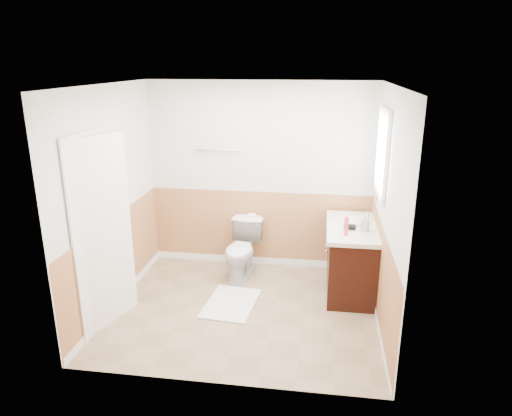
% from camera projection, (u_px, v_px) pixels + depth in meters
% --- Properties ---
extents(floor, '(3.00, 3.00, 0.00)m').
position_uv_depth(floor, '(244.00, 309.00, 5.34)').
color(floor, '#8C7051').
rests_on(floor, ground).
extents(ceiling, '(3.00, 3.00, 0.00)m').
position_uv_depth(ceiling, '(242.00, 85.00, 4.58)').
color(ceiling, white).
rests_on(ceiling, floor).
extents(wall_back, '(3.00, 0.00, 3.00)m').
position_uv_depth(wall_back, '(260.00, 177.00, 6.19)').
color(wall_back, silver).
rests_on(wall_back, floor).
extents(wall_front, '(3.00, 0.00, 3.00)m').
position_uv_depth(wall_front, '(216.00, 253.00, 3.74)').
color(wall_front, silver).
rests_on(wall_front, floor).
extents(wall_left, '(0.00, 3.00, 3.00)m').
position_uv_depth(wall_left, '(111.00, 200.00, 5.17)').
color(wall_left, silver).
rests_on(wall_left, floor).
extents(wall_right, '(0.00, 3.00, 3.00)m').
position_uv_depth(wall_right, '(388.00, 212.00, 4.76)').
color(wall_right, silver).
rests_on(wall_right, floor).
extents(wainscot_back, '(3.00, 0.00, 3.00)m').
position_uv_depth(wainscot_back, '(260.00, 230.00, 6.40)').
color(wainscot_back, '#BB7B4A').
rests_on(wainscot_back, floor).
extents(wainscot_front, '(3.00, 0.00, 3.00)m').
position_uv_depth(wainscot_front, '(219.00, 334.00, 3.97)').
color(wainscot_front, '#BB7B4A').
rests_on(wainscot_front, floor).
extents(wainscot_left, '(0.00, 2.60, 2.60)m').
position_uv_depth(wainscot_left, '(118.00, 262.00, 5.39)').
color(wainscot_left, '#BB7B4A').
rests_on(wainscot_left, floor).
extents(wainscot_right, '(0.00, 2.60, 2.60)m').
position_uv_depth(wainscot_right, '(380.00, 278.00, 4.99)').
color(wainscot_right, '#BB7B4A').
rests_on(wainscot_right, floor).
extents(toilet, '(0.48, 0.76, 0.74)m').
position_uv_depth(toilet, '(242.00, 250.00, 6.07)').
color(toilet, silver).
rests_on(toilet, floor).
extents(bath_mat, '(0.63, 0.85, 0.02)m').
position_uv_depth(bath_mat, '(231.00, 303.00, 5.45)').
color(bath_mat, white).
rests_on(bath_mat, floor).
extents(vanity_cabinet, '(0.55, 1.10, 0.80)m').
position_uv_depth(vanity_cabinet, '(351.00, 261.00, 5.67)').
color(vanity_cabinet, black).
rests_on(vanity_cabinet, floor).
extents(vanity_knob_left, '(0.03, 0.03, 0.03)m').
position_uv_depth(vanity_knob_left, '(327.00, 251.00, 5.57)').
color(vanity_knob_left, silver).
rests_on(vanity_knob_left, vanity_cabinet).
extents(vanity_knob_right, '(0.03, 0.03, 0.03)m').
position_uv_depth(vanity_knob_right, '(327.00, 245.00, 5.75)').
color(vanity_knob_right, silver).
rests_on(vanity_knob_right, vanity_cabinet).
extents(countertop, '(0.60, 1.15, 0.05)m').
position_uv_depth(countertop, '(352.00, 228.00, 5.54)').
color(countertop, silver).
rests_on(countertop, vanity_cabinet).
extents(sink_basin, '(0.36, 0.36, 0.02)m').
position_uv_depth(sink_basin, '(353.00, 221.00, 5.67)').
color(sink_basin, silver).
rests_on(sink_basin, countertop).
extents(faucet, '(0.02, 0.02, 0.14)m').
position_uv_depth(faucet, '(368.00, 217.00, 5.62)').
color(faucet, white).
rests_on(faucet, countertop).
extents(lotion_bottle, '(0.05, 0.05, 0.22)m').
position_uv_depth(lotion_bottle, '(346.00, 226.00, 5.20)').
color(lotion_bottle, '#DC3955').
rests_on(lotion_bottle, countertop).
extents(soap_dispenser, '(0.11, 0.11, 0.18)m').
position_uv_depth(soap_dispenser, '(365.00, 223.00, 5.35)').
color(soap_dispenser, '#8F98A1').
rests_on(soap_dispenser, countertop).
extents(hair_dryer_body, '(0.14, 0.07, 0.07)m').
position_uv_depth(hair_dryer_body, '(350.00, 227.00, 5.40)').
color(hair_dryer_body, black).
rests_on(hair_dryer_body, countertop).
extents(hair_dryer_handle, '(0.03, 0.03, 0.07)m').
position_uv_depth(hair_dryer_handle, '(347.00, 229.00, 5.41)').
color(hair_dryer_handle, black).
rests_on(hair_dryer_handle, countertop).
extents(mirror_panel, '(0.02, 0.35, 0.90)m').
position_uv_depth(mirror_panel, '(377.00, 161.00, 5.70)').
color(mirror_panel, silver).
rests_on(mirror_panel, wall_right).
extents(window_frame, '(0.04, 0.80, 1.00)m').
position_uv_depth(window_frame, '(382.00, 153.00, 5.16)').
color(window_frame, white).
rests_on(window_frame, wall_right).
extents(window_glass, '(0.01, 0.70, 0.90)m').
position_uv_depth(window_glass, '(384.00, 153.00, 5.16)').
color(window_glass, white).
rests_on(window_glass, wall_right).
extents(door, '(0.29, 0.78, 2.04)m').
position_uv_depth(door, '(103.00, 234.00, 4.80)').
color(door, white).
rests_on(door, wall_left).
extents(door_frame, '(0.02, 0.92, 2.10)m').
position_uv_depth(door_frame, '(96.00, 233.00, 4.81)').
color(door_frame, white).
rests_on(door_frame, wall_left).
extents(door_knob, '(0.06, 0.06, 0.06)m').
position_uv_depth(door_knob, '(122.00, 230.00, 5.12)').
color(door_knob, silver).
rests_on(door_knob, door).
extents(towel_bar, '(0.62, 0.02, 0.02)m').
position_uv_depth(towel_bar, '(218.00, 151.00, 6.11)').
color(towel_bar, silver).
rests_on(towel_bar, wall_back).
extents(tp_holder_bar, '(0.14, 0.02, 0.02)m').
position_uv_depth(tp_holder_bar, '(252.00, 217.00, 6.30)').
color(tp_holder_bar, silver).
rests_on(tp_holder_bar, wall_back).
extents(tp_roll, '(0.10, 0.11, 0.11)m').
position_uv_depth(tp_roll, '(252.00, 217.00, 6.30)').
color(tp_roll, white).
rests_on(tp_roll, tp_holder_bar).
extents(tp_sheet, '(0.10, 0.01, 0.16)m').
position_uv_depth(tp_sheet, '(252.00, 225.00, 6.33)').
color(tp_sheet, white).
rests_on(tp_sheet, tp_roll).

